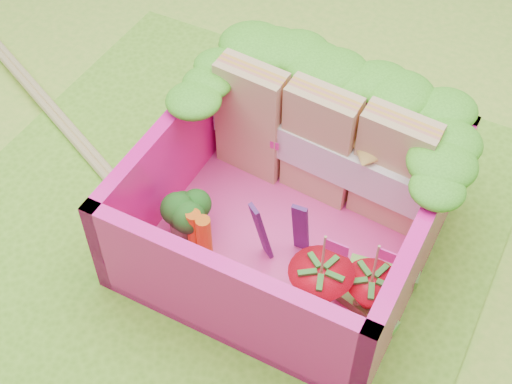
{
  "coord_description": "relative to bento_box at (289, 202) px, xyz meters",
  "views": [
    {
      "loc": [
        1.2,
        -1.93,
        2.8
      ],
      "look_at": [
        0.17,
        0.02,
        0.28
      ],
      "focal_mm": 50.0,
      "sensor_mm": 36.0,
      "label": 1
    }
  ],
  "objects": [
    {
      "name": "sandwich_stack",
      "position": [
        0.01,
        0.33,
        0.08
      ],
      "size": [
        1.14,
        0.26,
        0.62
      ],
      "color": "tan",
      "rests_on": "bento_floor"
    },
    {
      "name": "bento_floor",
      "position": [
        0.0,
        0.0,
        -0.25
      ],
      "size": [
        1.3,
        1.3,
        0.05
      ],
      "primitive_type": "cube",
      "color": "#E33A90",
      "rests_on": "placemat"
    },
    {
      "name": "ground",
      "position": [
        -0.34,
        -0.02,
        -0.31
      ],
      "size": [
        14.0,
        14.0,
        0.0
      ],
      "primitive_type": "plane",
      "color": "#7BBD35",
      "rests_on": "ground"
    },
    {
      "name": "lettuce_ruffle",
      "position": [
        -0.0,
        0.48,
        0.33
      ],
      "size": [
        1.43,
        0.77,
        0.11
      ],
      "color": "#398F1A",
      "rests_on": "bento_box"
    },
    {
      "name": "strawberry_left",
      "position": [
        0.31,
        -0.33,
        -0.08
      ],
      "size": [
        0.28,
        0.28,
        0.52
      ],
      "color": "red",
      "rests_on": "bento_floor"
    },
    {
      "name": "snap_peas",
      "position": [
        0.4,
        -0.22,
        -0.2
      ],
      "size": [
        0.54,
        0.59,
        0.05
      ],
      "color": "#52B93A",
      "rests_on": "bento_floor"
    },
    {
      "name": "strawberry_right",
      "position": [
        0.5,
        -0.24,
        -0.1
      ],
      "size": [
        0.23,
        0.23,
        0.47
      ],
      "color": "red",
      "rests_on": "bento_floor"
    },
    {
      "name": "placemat",
      "position": [
        -0.34,
        -0.02,
        -0.29
      ],
      "size": [
        2.6,
        2.6,
        0.03
      ],
      "primitive_type": "cube",
      "color": "#65AC27",
      "rests_on": "ground"
    },
    {
      "name": "chopsticks",
      "position": [
        -1.47,
        0.13,
        -0.25
      ],
      "size": [
        2.21,
        1.03,
        0.04
      ],
      "color": "tan",
      "rests_on": "placemat"
    },
    {
      "name": "carrot_sticks",
      "position": [
        -0.3,
        -0.31,
        -0.09
      ],
      "size": [
        0.13,
        0.08,
        0.28
      ],
      "color": "orange",
      "rests_on": "bento_floor"
    },
    {
      "name": "purple_wedges",
      "position": [
        0.03,
        -0.14,
        -0.04
      ],
      "size": [
        0.22,
        0.14,
        0.38
      ],
      "color": "#44164F",
      "rests_on": "bento_floor"
    },
    {
      "name": "bento_box",
      "position": [
        0.0,
        0.0,
        0.0
      ],
      "size": [
        1.3,
        1.3,
        0.55
      ],
      "color": "#F91594",
      "rests_on": "placemat"
    },
    {
      "name": "broccoli",
      "position": [
        -0.43,
        -0.25,
        -0.06
      ],
      "size": [
        0.33,
        0.33,
        0.24
      ],
      "color": "#619B4B",
      "rests_on": "bento_floor"
    }
  ]
}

